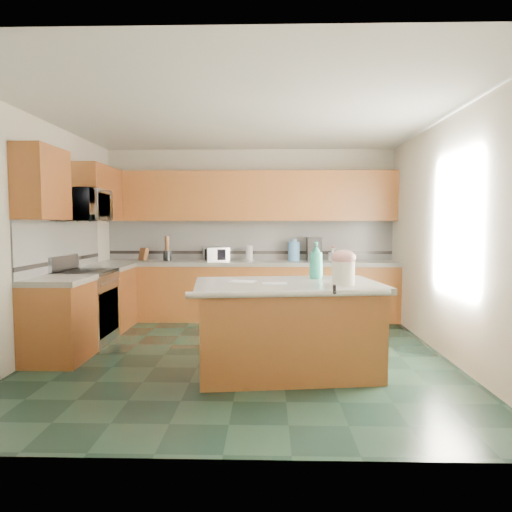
{
  "coord_description": "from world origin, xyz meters",
  "views": [
    {
      "loc": [
        0.29,
        -5.12,
        1.51
      ],
      "look_at": [
        0.15,
        0.35,
        1.12
      ],
      "focal_mm": 32.0,
      "sensor_mm": 36.0,
      "label": 1
    }
  ],
  "objects_px": {
    "island_top": "(287,285)",
    "coffee_maker": "(314,249)",
    "treat_jar": "(343,273)",
    "toaster_oven": "(216,254)",
    "island_base": "(287,330)",
    "knife_block": "(144,254)",
    "soap_bottle_island": "(316,260)"
  },
  "relations": [
    {
      "from": "island_top",
      "to": "coffee_maker",
      "type": "relative_size",
      "value": 4.9
    },
    {
      "from": "treat_jar",
      "to": "toaster_oven",
      "type": "height_order",
      "value": "treat_jar"
    },
    {
      "from": "island_base",
      "to": "island_top",
      "type": "bearing_deg",
      "value": 173.14
    },
    {
      "from": "island_base",
      "to": "knife_block",
      "type": "bearing_deg",
      "value": 122.85
    },
    {
      "from": "soap_bottle_island",
      "to": "toaster_oven",
      "type": "xyz_separation_m",
      "value": [
        -1.34,
        2.29,
        -0.09
      ]
    },
    {
      "from": "island_base",
      "to": "island_top",
      "type": "xyz_separation_m",
      "value": [
        -0.0,
        0.0,
        0.46
      ]
    },
    {
      "from": "island_base",
      "to": "knife_block",
      "type": "height_order",
      "value": "knife_block"
    },
    {
      "from": "island_base",
      "to": "soap_bottle_island",
      "type": "height_order",
      "value": "soap_bottle_island"
    },
    {
      "from": "island_top",
      "to": "knife_block",
      "type": "bearing_deg",
      "value": 122.85
    },
    {
      "from": "island_top",
      "to": "knife_block",
      "type": "xyz_separation_m",
      "value": [
        -2.17,
        2.61,
        0.13
      ]
    },
    {
      "from": "island_base",
      "to": "toaster_oven",
      "type": "xyz_separation_m",
      "value": [
        -1.01,
        2.61,
        0.6
      ]
    },
    {
      "from": "island_top",
      "to": "treat_jar",
      "type": "xyz_separation_m",
      "value": [
        0.53,
        -0.17,
        0.14
      ]
    },
    {
      "from": "treat_jar",
      "to": "soap_bottle_island",
      "type": "distance_m",
      "value": 0.54
    },
    {
      "from": "knife_block",
      "to": "soap_bottle_island",
      "type": "bearing_deg",
      "value": -19.08
    },
    {
      "from": "treat_jar",
      "to": "island_top",
      "type": "bearing_deg",
      "value": 142.72
    },
    {
      "from": "knife_block",
      "to": "toaster_oven",
      "type": "distance_m",
      "value": 1.16
    },
    {
      "from": "knife_block",
      "to": "coffee_maker",
      "type": "bearing_deg",
      "value": 24.11
    },
    {
      "from": "island_base",
      "to": "coffee_maker",
      "type": "bearing_deg",
      "value": 71.7
    },
    {
      "from": "knife_block",
      "to": "coffee_maker",
      "type": "height_order",
      "value": "coffee_maker"
    },
    {
      "from": "coffee_maker",
      "to": "knife_block",
      "type": "bearing_deg",
      "value": -179.69
    },
    {
      "from": "island_base",
      "to": "soap_bottle_island",
      "type": "xyz_separation_m",
      "value": [
        0.32,
        0.32,
        0.69
      ]
    },
    {
      "from": "treat_jar",
      "to": "knife_block",
      "type": "xyz_separation_m",
      "value": [
        -2.7,
        2.78,
        -0.02
      ]
    },
    {
      "from": "soap_bottle_island",
      "to": "coffee_maker",
      "type": "bearing_deg",
      "value": 105.33
    },
    {
      "from": "soap_bottle_island",
      "to": "island_base",
      "type": "bearing_deg",
      "value": -114.43
    },
    {
      "from": "toaster_oven",
      "to": "treat_jar",
      "type": "bearing_deg",
      "value": -85.99
    },
    {
      "from": "island_base",
      "to": "toaster_oven",
      "type": "height_order",
      "value": "toaster_oven"
    },
    {
      "from": "soap_bottle_island",
      "to": "coffee_maker",
      "type": "xyz_separation_m",
      "value": [
        0.21,
        2.32,
        -0.01
      ]
    },
    {
      "from": "island_top",
      "to": "treat_jar",
      "type": "height_order",
      "value": "treat_jar"
    },
    {
      "from": "treat_jar",
      "to": "soap_bottle_island",
      "type": "relative_size",
      "value": 0.58
    },
    {
      "from": "island_top",
      "to": "coffee_maker",
      "type": "xyz_separation_m",
      "value": [
        0.53,
        2.64,
        0.22
      ]
    },
    {
      "from": "island_base",
      "to": "coffee_maker",
      "type": "height_order",
      "value": "coffee_maker"
    },
    {
      "from": "treat_jar",
      "to": "toaster_oven",
      "type": "distance_m",
      "value": 3.18
    }
  ]
}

